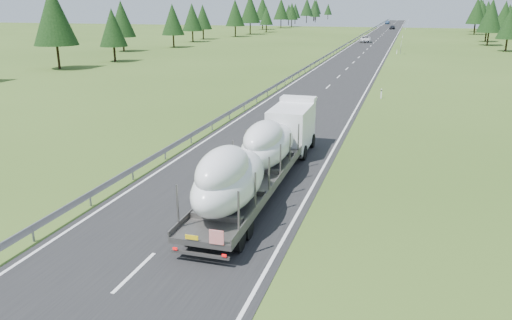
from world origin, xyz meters
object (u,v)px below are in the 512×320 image
(boat_truck, at_px, (261,152))
(distant_car_dark, at_px, (392,27))
(distant_car_blue, at_px, (388,22))
(highway_sign, at_px, (401,45))
(distant_van, at_px, (365,39))

(boat_truck, xyz_separation_m, distant_car_dark, (-0.45, 182.99, -1.27))
(boat_truck, relative_size, distant_car_dark, 4.04)
(distant_car_blue, bearing_deg, boat_truck, -84.19)
(highway_sign, height_order, boat_truck, boat_truck)
(boat_truck, xyz_separation_m, distant_van, (-4.29, 109.74, -1.21))
(highway_sign, height_order, distant_van, highway_sign)
(highway_sign, xyz_separation_m, distant_car_blue, (-10.03, 156.94, -1.04))
(distant_car_dark, height_order, distant_car_blue, distant_car_blue)
(distant_van, distance_m, distant_car_dark, 73.35)
(highway_sign, xyz_separation_m, distant_van, (-9.49, 30.52, -0.98))
(distant_van, relative_size, distant_car_dark, 1.32)
(boat_truck, distance_m, distant_car_dark, 183.00)
(highway_sign, distance_m, distant_car_dark, 103.93)
(distant_car_blue, bearing_deg, distant_van, -85.11)
(highway_sign, distance_m, distant_van, 31.97)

